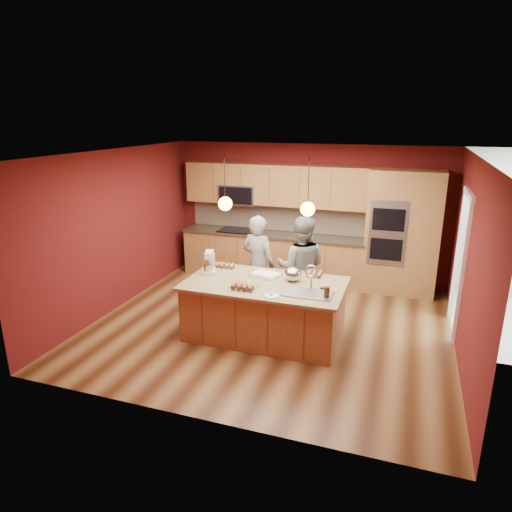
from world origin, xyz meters
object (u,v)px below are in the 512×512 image
at_px(person_right, 301,267).
at_px(mixing_bowl, 293,274).
at_px(island, 266,309).
at_px(stand_mixer, 209,264).
at_px(person_left, 258,264).

height_order(person_right, mixing_bowl, person_right).
distance_m(island, person_right, 1.05).
bearing_deg(stand_mixer, island, -25.53).
relative_size(stand_mixer, mixing_bowl, 1.36).
bearing_deg(stand_mixer, person_left, 37.57).
height_order(island, mixing_bowl, island).
relative_size(person_left, person_right, 0.98).
bearing_deg(person_left, mixing_bowl, 152.91).
bearing_deg(person_right, island, 62.92).
relative_size(person_left, stand_mixer, 4.69).
relative_size(island, person_left, 1.41).
height_order(island, person_left, person_left).
relative_size(island, stand_mixer, 6.62).
bearing_deg(mixing_bowl, island, -150.07).
bearing_deg(person_left, person_right, -164.82).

